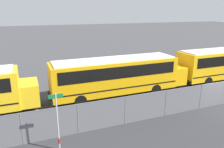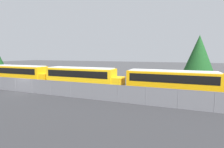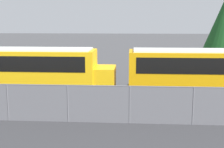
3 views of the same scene
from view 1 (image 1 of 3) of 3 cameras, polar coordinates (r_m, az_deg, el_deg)
The scene contains 4 objects.
ground_plane at distance 18.64m, azimuth 25.20°, elevation -7.43°, with size 200.00×200.00×0.00m, color #424244.
fence at distance 18.30m, azimuth 25.57°, elevation -4.68°, with size 112.29×0.07×1.88m.
school_bus_3 at distance 18.27m, azimuth 1.58°, elevation 0.05°, with size 11.99×2.57×3.21m.
street_sign at distance 11.50m, azimuth -14.03°, elevation -11.90°, with size 0.70×0.09×3.18m.
Camera 1 is at (-12.99, -11.37, 7.03)m, focal length 35.00 mm.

